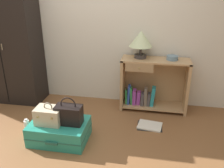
% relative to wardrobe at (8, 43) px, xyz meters
% --- Properties ---
extents(ground_plane, '(9.00, 9.00, 0.00)m').
position_rel_wardrobe_xyz_m(ground_plane, '(1.33, -1.20, -0.93)').
color(ground_plane, brown).
extents(back_wall, '(6.40, 0.10, 2.60)m').
position_rel_wardrobe_xyz_m(back_wall, '(1.33, 0.30, 0.37)').
color(back_wall, silver).
rests_on(back_wall, ground_plane).
extents(wardrobe, '(0.93, 0.47, 1.86)m').
position_rel_wardrobe_xyz_m(wardrobe, '(0.00, 0.00, 0.00)').
color(wardrobe, black).
rests_on(wardrobe, ground_plane).
extents(bookshelf, '(0.97, 0.35, 0.78)m').
position_rel_wardrobe_xyz_m(bookshelf, '(2.17, 0.06, -0.56)').
color(bookshelf, tan).
rests_on(bookshelf, ground_plane).
extents(table_lamp, '(0.33, 0.33, 0.39)m').
position_rel_wardrobe_xyz_m(table_lamp, '(1.99, 0.08, 0.11)').
color(table_lamp, '#3D3838').
rests_on(table_lamp, bookshelf).
extents(bowl, '(0.16, 0.16, 0.06)m').
position_rel_wardrobe_xyz_m(bowl, '(2.44, 0.07, -0.12)').
color(bowl, slate).
rests_on(bowl, bookshelf).
extents(suitcase_large, '(0.68, 0.50, 0.25)m').
position_rel_wardrobe_xyz_m(suitcase_large, '(1.12, -0.96, -0.81)').
color(suitcase_large, teal).
rests_on(suitcase_large, ground_plane).
extents(train_case, '(0.30, 0.22, 0.27)m').
position_rel_wardrobe_xyz_m(train_case, '(1.02, -0.99, -0.58)').
color(train_case, beige).
rests_on(train_case, suitcase_large).
extents(handbag, '(0.31, 0.17, 0.34)m').
position_rel_wardrobe_xyz_m(handbag, '(1.26, -0.95, -0.57)').
color(handbag, black).
rests_on(handbag, suitcase_large).
extents(bottle, '(0.07, 0.07, 0.20)m').
position_rel_wardrobe_xyz_m(bottle, '(0.66, -0.89, -0.84)').
color(bottle, white).
rests_on(bottle, ground_plane).
extents(open_book_on_floor, '(0.34, 0.27, 0.02)m').
position_rel_wardrobe_xyz_m(open_book_on_floor, '(2.19, -0.47, -0.92)').
color(open_book_on_floor, white).
rests_on(open_book_on_floor, ground_plane).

